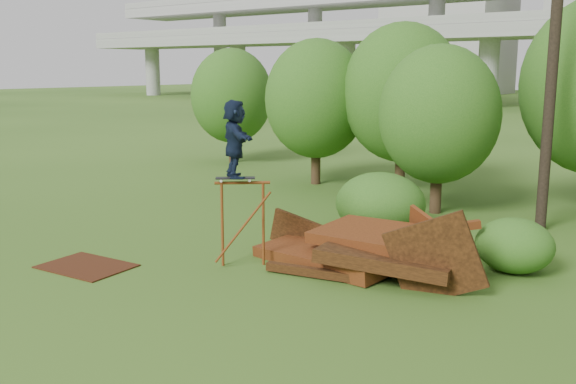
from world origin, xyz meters
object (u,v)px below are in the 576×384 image
Objects in this scene: scrap_pile at (362,251)px; flat_plate at (86,266)px; skater at (235,139)px; utility_pole at (556,16)px.

scrap_pile is 5.96m from flat_plate.
skater is 0.87× the size of flat_plate.
skater is at bearing -121.08° from utility_pole.
flat_plate is (-2.50, -2.07, -2.75)m from skater.
scrap_pile is 3.61m from skater.
skater is at bearing -146.97° from scrap_pile.
utility_pole reaches higher than scrap_pile.
flat_plate is at bearing -143.42° from scrap_pile.
utility_pole is at bearing -83.22° from skater.
utility_pole reaches higher than skater.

